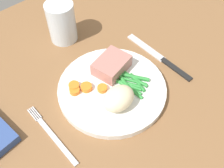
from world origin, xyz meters
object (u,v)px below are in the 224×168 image
object	(u,v)px
water_glass	(62,25)
dinner_plate	(112,89)
knife	(160,58)
fork	(52,135)
meat_portion	(112,65)

from	to	relation	value
water_glass	dinner_plate	bearing A→B (deg)	-96.04
knife	fork	bearing A→B (deg)	-175.55
knife	water_glass	world-z (taller)	water_glass
fork	water_glass	xyz separation A→B (cm)	(18.61, 21.93, 4.23)
dinner_plate	knife	bearing A→B (deg)	-1.04
fork	water_glass	bearing A→B (deg)	47.11
meat_portion	fork	world-z (taller)	meat_portion
dinner_plate	fork	xyz separation A→B (cm)	(-16.32, -0.26, -0.60)
dinner_plate	knife	xyz separation A→B (cm)	(15.72, -0.29, -0.60)
dinner_plate	meat_portion	world-z (taller)	meat_portion
dinner_plate	knife	distance (cm)	15.74
meat_portion	knife	xyz separation A→B (cm)	(12.47, -4.09, -2.99)
dinner_plate	water_glass	size ratio (longest dim) A/B	2.31
fork	water_glass	size ratio (longest dim) A/B	1.59
meat_portion	fork	size ratio (longest dim) A/B	0.48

